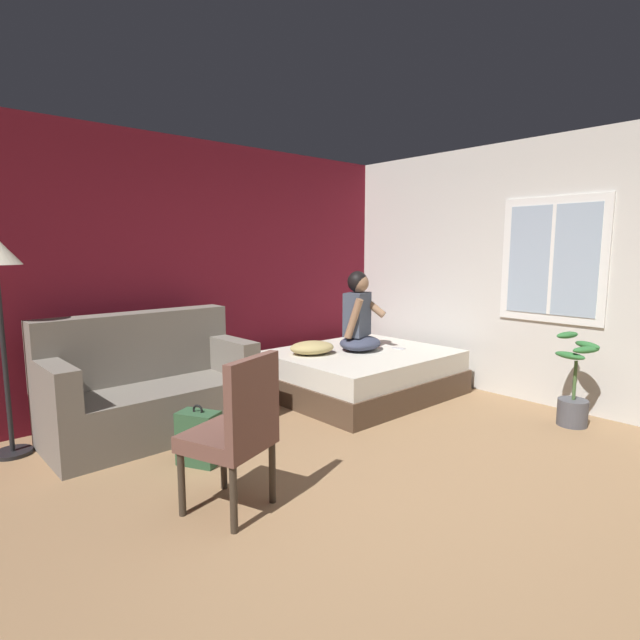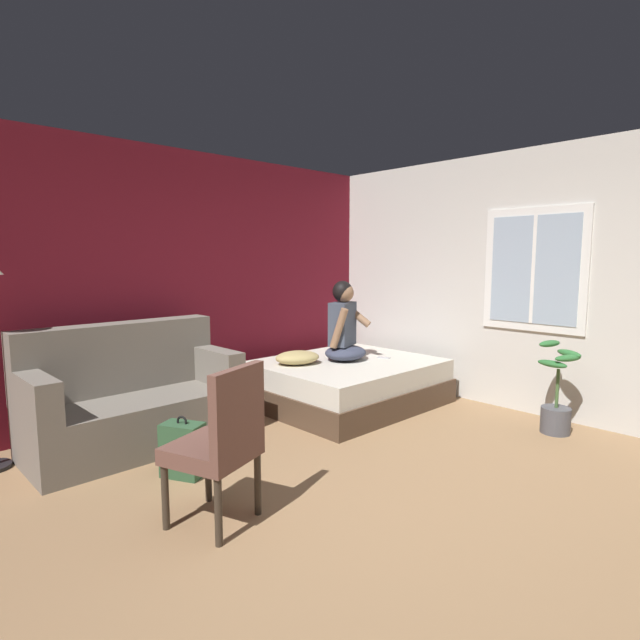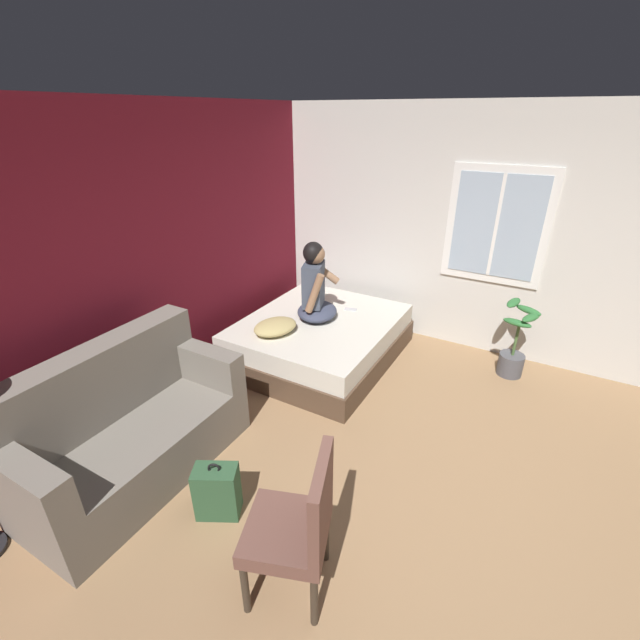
# 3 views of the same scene
# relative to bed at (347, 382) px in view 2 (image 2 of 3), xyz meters

# --- Properties ---
(ground_plane) EXTENTS (40.00, 40.00, 0.00)m
(ground_plane) POSITION_rel_bed_xyz_m (-1.70, -1.93, -0.24)
(ground_plane) COLOR #93704C
(wall_back_accent) EXTENTS (10.65, 0.16, 2.70)m
(wall_back_accent) POSITION_rel_bed_xyz_m (-1.70, 1.11, 1.11)
(wall_back_accent) COLOR maroon
(wall_back_accent) RESTS_ON ground
(wall_side_with_window) EXTENTS (0.19, 7.32, 2.70)m
(wall_side_with_window) POSITION_rel_bed_xyz_m (1.20, -1.92, 1.12)
(wall_side_with_window) COLOR silver
(wall_side_with_window) RESTS_ON ground
(bed) EXTENTS (1.88, 1.59, 0.48)m
(bed) POSITION_rel_bed_xyz_m (0.00, 0.00, 0.00)
(bed) COLOR #4C3828
(bed) RESTS_ON ground
(couch) EXTENTS (1.71, 0.84, 1.04)m
(couch) POSITION_rel_bed_xyz_m (-2.24, 0.41, 0.16)
(couch) COLOR slate
(couch) RESTS_ON ground
(side_chair) EXTENTS (0.59, 0.59, 0.98)m
(side_chair) POSITION_rel_bed_xyz_m (-2.39, -1.23, 0.30)
(side_chair) COLOR #382D23
(side_chair) RESTS_ON ground
(person_seated) EXTENTS (0.64, 0.59, 0.88)m
(person_seated) POSITION_rel_bed_xyz_m (0.02, 0.07, 0.60)
(person_seated) COLOR #383D51
(person_seated) RESTS_ON bed
(backpack) EXTENTS (0.33, 0.35, 0.46)m
(backpack) POSITION_rel_bed_xyz_m (-2.22, -0.44, -0.04)
(backpack) COLOR #2D5133
(backpack) RESTS_ON ground
(throw_pillow) EXTENTS (0.57, 0.50, 0.14)m
(throw_pillow) POSITION_rel_bed_xyz_m (-0.50, 0.25, 0.31)
(throw_pillow) COLOR tan
(throw_pillow) RESTS_ON bed
(cell_phone) EXTENTS (0.10, 0.16, 0.01)m
(cell_phone) POSITION_rel_bed_xyz_m (0.41, -0.18, 0.25)
(cell_phone) COLOR #B7B7BC
(cell_phone) RESTS_ON bed
(potted_plant) EXTENTS (0.39, 0.37, 0.85)m
(potted_plant) POSITION_rel_bed_xyz_m (0.71, -1.97, 0.07)
(potted_plant) COLOR #4C4C51
(potted_plant) RESTS_ON ground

